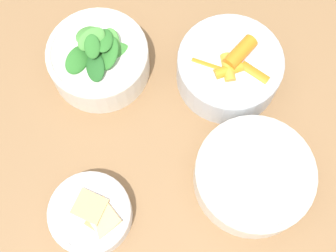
{
  "coord_description": "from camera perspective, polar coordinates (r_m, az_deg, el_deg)",
  "views": [
    {
      "loc": [
        0.26,
        -0.01,
        1.45
      ],
      "look_at": [
        0.01,
        -0.0,
        0.79
      ],
      "focal_mm": 50.0,
      "sensor_mm": 36.0,
      "label": 1
    }
  ],
  "objects": [
    {
      "name": "bowl_beans_hotdog",
      "position": [
        0.7,
        10.39,
        -6.03
      ],
      "size": [
        0.18,
        0.18,
        0.05
      ],
      "color": "silver",
      "rests_on": "dining_table"
    },
    {
      "name": "ground_plane",
      "position": [
        1.48,
        0.13,
        -10.04
      ],
      "size": [
        10.0,
        10.0,
        0.0
      ],
      "primitive_type": "plane",
      "color": "gray"
    },
    {
      "name": "bowl_carrots",
      "position": [
        0.75,
        7.45,
        7.02
      ],
      "size": [
        0.17,
        0.17,
        0.08
      ],
      "color": "silver",
      "rests_on": "dining_table"
    },
    {
      "name": "dining_table",
      "position": [
        0.85,
        0.22,
        -2.45
      ],
      "size": [
        1.29,
        0.79,
        0.76
      ],
      "color": "olive",
      "rests_on": "ground_plane"
    },
    {
      "name": "bowl_greens",
      "position": [
        0.76,
        -8.42,
        8.12
      ],
      "size": [
        0.16,
        0.16,
        0.1
      ],
      "color": "silver",
      "rests_on": "dining_table"
    },
    {
      "name": "bowl_cookies",
      "position": [
        0.7,
        -9.4,
        -10.54
      ],
      "size": [
        0.12,
        0.12,
        0.04
      ],
      "color": "white",
      "rests_on": "dining_table"
    }
  ]
}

